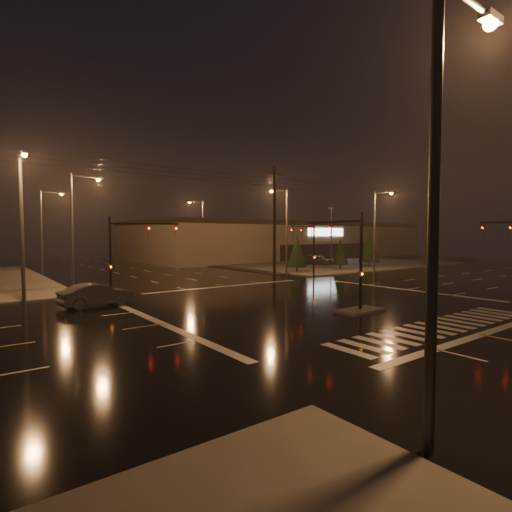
# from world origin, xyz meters

# --- Properties ---
(ground) EXTENTS (140.00, 140.00, 0.00)m
(ground) POSITION_xyz_m (0.00, 0.00, 0.00)
(ground) COLOR black
(ground) RESTS_ON ground
(sidewalk_ne) EXTENTS (36.00, 36.00, 0.12)m
(sidewalk_ne) POSITION_xyz_m (30.00, 30.00, 0.06)
(sidewalk_ne) COLOR #484640
(sidewalk_ne) RESTS_ON ground
(median_island) EXTENTS (3.00, 1.60, 0.15)m
(median_island) POSITION_xyz_m (0.00, -4.00, 0.07)
(median_island) COLOR #484640
(median_island) RESTS_ON ground
(crosswalk) EXTENTS (15.00, 2.60, 0.01)m
(crosswalk) POSITION_xyz_m (0.00, -9.00, 0.01)
(crosswalk) COLOR beige
(crosswalk) RESTS_ON ground
(stop_bar_near) EXTENTS (16.00, 0.50, 0.01)m
(stop_bar_near) POSITION_xyz_m (0.00, -11.00, 0.01)
(stop_bar_near) COLOR beige
(stop_bar_near) RESTS_ON ground
(stop_bar_far) EXTENTS (16.00, 0.50, 0.01)m
(stop_bar_far) POSITION_xyz_m (0.00, 11.00, 0.01)
(stop_bar_far) COLOR beige
(stop_bar_far) RESTS_ON ground
(parking_lot) EXTENTS (50.00, 24.00, 0.08)m
(parking_lot) POSITION_xyz_m (35.00, 28.00, 0.04)
(parking_lot) COLOR black
(parking_lot) RESTS_ON ground
(retail_building) EXTENTS (60.20, 28.30, 7.20)m
(retail_building) POSITION_xyz_m (35.00, 45.99, 3.84)
(retail_building) COLOR #776455
(retail_building) RESTS_ON ground
(signal_mast_median) EXTENTS (0.25, 4.59, 6.00)m
(signal_mast_median) POSITION_xyz_m (0.00, -3.07, 3.75)
(signal_mast_median) COLOR black
(signal_mast_median) RESTS_ON ground
(signal_mast_ne) EXTENTS (4.84, 1.86, 6.00)m
(signal_mast_ne) POSITION_xyz_m (9.50, 10.14, 3.79)
(signal_mast_ne) COLOR black
(signal_mast_ne) RESTS_ON ground
(signal_mast_nw) EXTENTS (4.84, 1.86, 6.00)m
(signal_mast_nw) POSITION_xyz_m (-9.50, 10.14, 3.79)
(signal_mast_nw) COLOR black
(signal_mast_nw) RESTS_ON ground
(streetlight_0) EXTENTS (2.77, 0.32, 10.00)m
(streetlight_0) POSITION_xyz_m (-11.18, -15.00, 5.80)
(streetlight_0) COLOR #38383A
(streetlight_0) RESTS_ON ground
(streetlight_1) EXTENTS (2.77, 0.32, 10.00)m
(streetlight_1) POSITION_xyz_m (-11.18, 18.00, 5.80)
(streetlight_1) COLOR #38383A
(streetlight_1) RESTS_ON ground
(streetlight_2) EXTENTS (2.77, 0.32, 10.00)m
(streetlight_2) POSITION_xyz_m (-11.18, 34.00, 5.80)
(streetlight_2) COLOR #38383A
(streetlight_2) RESTS_ON ground
(streetlight_3) EXTENTS (2.77, 0.32, 10.00)m
(streetlight_3) POSITION_xyz_m (11.18, 16.00, 5.80)
(streetlight_3) COLOR #38383A
(streetlight_3) RESTS_ON ground
(streetlight_4) EXTENTS (2.77, 0.32, 10.00)m
(streetlight_4) POSITION_xyz_m (11.18, 36.00, 5.80)
(streetlight_4) COLOR #38383A
(streetlight_4) RESTS_ON ground
(streetlight_5) EXTENTS (0.32, 2.77, 10.00)m
(streetlight_5) POSITION_xyz_m (-16.00, 11.18, 5.80)
(streetlight_5) COLOR #38383A
(streetlight_5) RESTS_ON ground
(streetlight_6) EXTENTS (0.32, 2.77, 10.00)m
(streetlight_6) POSITION_xyz_m (22.00, 11.18, 5.80)
(streetlight_6) COLOR #38383A
(streetlight_6) RESTS_ON ground
(utility_pole_1) EXTENTS (2.20, 0.32, 12.00)m
(utility_pole_1) POSITION_xyz_m (8.00, 14.00, 6.13)
(utility_pole_1) COLOR black
(utility_pole_1) RESTS_ON ground
(utility_pole_2) EXTENTS (2.20, 0.32, 12.00)m
(utility_pole_2) POSITION_xyz_m (38.00, 14.00, 6.13)
(utility_pole_2) COLOR black
(utility_pole_2) RESTS_ON ground
(conifer_0) EXTENTS (2.46, 2.46, 4.54)m
(conifer_0) POSITION_xyz_m (14.24, 17.19, 2.62)
(conifer_0) COLOR black
(conifer_0) RESTS_ON ground
(conifer_1) EXTENTS (2.21, 2.21, 4.15)m
(conifer_1) POSITION_xyz_m (21.52, 16.58, 2.42)
(conifer_1) COLOR black
(conifer_1) RESTS_ON ground
(conifer_2) EXTENTS (2.97, 2.97, 5.35)m
(conifer_2) POSITION_xyz_m (28.51, 17.23, 3.02)
(conifer_2) COLOR black
(conifer_2) RESTS_ON ground
(car_parked) EXTENTS (3.47, 5.14, 1.63)m
(car_parked) POSITION_xyz_m (24.52, 23.76, 0.81)
(car_parked) COLOR black
(car_parked) RESTS_ON ground
(car_crossing) EXTENTS (4.77, 2.19, 1.51)m
(car_crossing) POSITION_xyz_m (-12.32, 7.46, 0.76)
(car_crossing) COLOR #505156
(car_crossing) RESTS_ON ground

